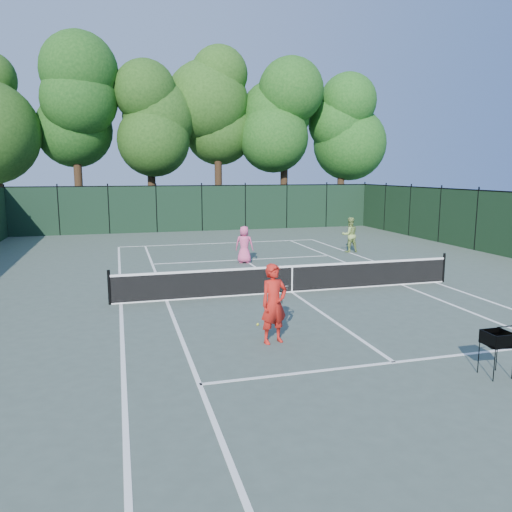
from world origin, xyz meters
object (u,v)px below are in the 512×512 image
object	(u,v)px
coach	(274,304)
loose_ball_midcourt	(258,324)
ball_hopper	(497,339)
player_pink	(244,244)
player_green	(350,235)

from	to	relation	value
coach	loose_ball_midcourt	size ratio (longest dim) A/B	27.54
coach	ball_hopper	world-z (taller)	coach
player_pink	player_green	size ratio (longest dim) A/B	0.94
player_pink	ball_hopper	bearing A→B (deg)	119.79
coach	ball_hopper	bearing A→B (deg)	-54.71
coach	loose_ball_midcourt	world-z (taller)	coach
coach	ball_hopper	size ratio (longest dim) A/B	2.08
player_pink	loose_ball_midcourt	size ratio (longest dim) A/B	23.86
player_green	coach	bearing A→B (deg)	58.69
coach	ball_hopper	xyz separation A→B (m)	(3.59, -3.01, -0.18)
loose_ball_midcourt	player_pink	bearing A→B (deg)	77.99
player_green	loose_ball_midcourt	xyz separation A→B (m)	(-7.63, -10.33, -0.83)
coach	ball_hopper	distance (m)	4.69
ball_hopper	loose_ball_midcourt	distance (m)	5.69
player_green	loose_ball_midcourt	size ratio (longest dim) A/B	25.31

